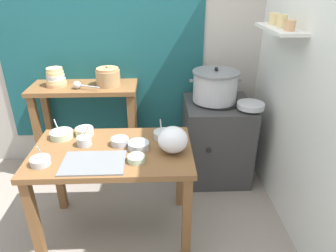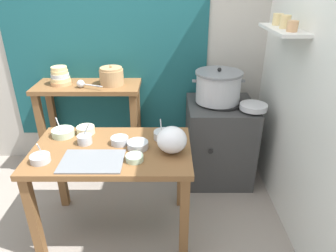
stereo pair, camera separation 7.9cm
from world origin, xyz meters
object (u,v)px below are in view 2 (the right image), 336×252
at_px(plastic_bag, 172,140).
at_px(prep_bowl_4, 40,158).
at_px(stove_block, 219,141).
at_px(prep_bowl_1, 120,140).
at_px(prep_table, 113,162).
at_px(steamer_pot, 218,87).
at_px(prep_bowl_5, 86,130).
at_px(bowl_stack_enamel, 60,77).
at_px(ladle, 82,84).
at_px(prep_bowl_0, 164,135).
at_px(wide_pan, 253,107).
at_px(prep_bowl_6, 134,158).
at_px(prep_bowl_2, 63,132).
at_px(prep_bowl_7, 138,145).
at_px(clay_pot, 111,76).
at_px(serving_tray, 92,161).
at_px(back_shelf_table, 90,107).
at_px(prep_bowl_3, 85,139).

distance_m(plastic_bag, prep_bowl_4, 0.86).
distance_m(stove_block, prep_bowl_1, 1.12).
distance_m(prep_table, steamer_pot, 1.16).
distance_m(steamer_pot, plastic_bag, 0.89).
distance_m(prep_bowl_1, prep_bowl_5, 0.32).
relative_size(stove_block, bowl_stack_enamel, 4.25).
relative_size(ladle, prep_bowl_0, 1.63).
xyz_separation_m(steamer_pot, wide_pan, (0.28, -0.19, -0.12)).
xyz_separation_m(ladle, prep_bowl_6, (0.55, -0.92, -0.19)).
bearing_deg(prep_bowl_2, prep_bowl_0, -3.22).
bearing_deg(steamer_pot, prep_bowl_0, -128.38).
bearing_deg(prep_bowl_7, prep_bowl_4, -164.14).
height_order(clay_pot, prep_bowl_0, clay_pot).
xyz_separation_m(prep_bowl_5, prep_bowl_7, (0.41, -0.23, -0.00)).
distance_m(stove_block, clay_pot, 1.17).
xyz_separation_m(plastic_bag, prep_bowl_2, (-0.81, 0.23, -0.06)).
relative_size(bowl_stack_enamel, prep_bowl_5, 1.37).
height_order(bowl_stack_enamel, prep_bowl_0, bowl_stack_enamel).
distance_m(bowl_stack_enamel, plastic_bag, 1.36).
xyz_separation_m(plastic_bag, prep_bowl_6, (-0.24, -0.12, -0.07)).
bearing_deg(prep_bowl_6, stove_block, 51.59).
xyz_separation_m(bowl_stack_enamel, prep_bowl_2, (0.20, -0.67, -0.23)).
distance_m(prep_bowl_2, prep_bowl_4, 0.36).
bearing_deg(clay_pot, prep_bowl_1, -77.88).
relative_size(plastic_bag, prep_bowl_2, 1.27).
bearing_deg(prep_bowl_7, ladle, 126.21).
bearing_deg(prep_bowl_1, prep_bowl_6, -60.42).
relative_size(clay_pot, plastic_bag, 1.03).
relative_size(steamer_pot, wide_pan, 1.98).
distance_m(clay_pot, ladle, 0.27).
relative_size(prep_table, prep_bowl_4, 7.30).
xyz_separation_m(clay_pot, plastic_bag, (0.54, -0.89, -0.17)).
bearing_deg(steamer_pot, prep_bowl_2, -155.60).
bearing_deg(prep_bowl_4, prep_bowl_6, 1.18).
height_order(prep_bowl_0, prep_bowl_4, prep_bowl_4).
relative_size(steamer_pot, serving_tray, 1.15).
height_order(steamer_pot, prep_bowl_6, steamer_pot).
bearing_deg(prep_bowl_2, prep_bowl_1, -15.45).
xyz_separation_m(bowl_stack_enamel, serving_tray, (0.49, -1.03, -0.25)).
bearing_deg(serving_tray, clay_pot, 91.38).
relative_size(serving_tray, prep_bowl_0, 2.67).
bearing_deg(stove_block, prep_bowl_7, -133.83).
height_order(clay_pot, prep_bowl_7, clay_pot).
xyz_separation_m(back_shelf_table, prep_bowl_2, (-0.04, -0.67, 0.07)).
xyz_separation_m(prep_bowl_3, prep_bowl_5, (-0.03, 0.16, -0.00)).
bearing_deg(clay_pot, steamer_pot, -6.57).
relative_size(clay_pot, ladle, 0.88).
relative_size(serving_tray, prep_bowl_5, 2.99).
bearing_deg(prep_bowl_4, prep_table, 21.57).
bearing_deg(serving_tray, prep_table, 60.85).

